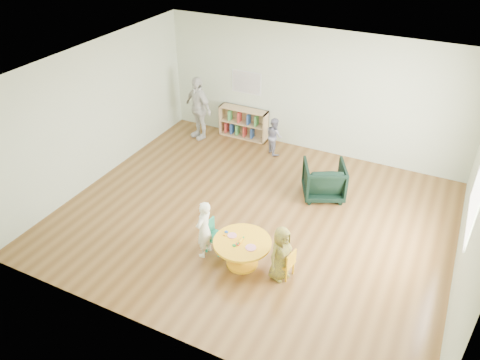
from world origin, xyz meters
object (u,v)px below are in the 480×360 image
(kid_chair_right, at_px, (286,263))
(child_left, at_px, (204,229))
(kid_chair_left, at_px, (214,235))
(child_right, at_px, (281,253))
(adult_caretaker, at_px, (198,108))
(armchair, at_px, (324,180))
(bookshelf, at_px, (244,123))
(activity_table, at_px, (242,248))
(toddler, at_px, (274,136))

(kid_chair_right, height_order, child_left, child_left)
(kid_chair_left, bearing_deg, kid_chair_right, 90.57)
(child_right, xyz_separation_m, adult_caretaker, (-3.60, 3.62, 0.29))
(adult_caretaker, bearing_deg, armchair, 4.56)
(kid_chair_right, distance_m, child_right, 0.23)
(bookshelf, xyz_separation_m, child_left, (1.31, -4.16, 0.16))
(child_left, height_order, adult_caretaker, adult_caretaker)
(kid_chair_right, xyz_separation_m, child_right, (-0.08, -0.05, 0.21))
(bookshelf, relative_size, adult_caretaker, 0.79)
(activity_table, distance_m, bookshelf, 4.56)
(bookshelf, xyz_separation_m, child_right, (2.64, -4.11, 0.11))
(child_right, bearing_deg, activity_table, 112.75)
(activity_table, height_order, child_left, child_left)
(bookshelf, distance_m, armchair, 3.01)
(kid_chair_left, distance_m, child_left, 0.29)
(kid_chair_right, relative_size, armchair, 0.64)
(child_right, bearing_deg, kid_chair_right, -33.62)
(kid_chair_left, height_order, child_left, child_left)
(kid_chair_left, height_order, kid_chair_right, kid_chair_left)
(kid_chair_left, height_order, armchair, armchair)
(armchair, height_order, child_left, child_left)
(kid_chair_right, xyz_separation_m, child_left, (-1.41, -0.11, 0.25))
(kid_chair_right, bearing_deg, toddler, 35.14)
(kid_chair_left, xyz_separation_m, child_right, (1.25, -0.11, 0.17))
(kid_chair_right, height_order, armchair, armchair)
(activity_table, relative_size, child_left, 0.90)
(armchair, relative_size, child_left, 0.77)
(adult_caretaker, bearing_deg, child_right, -22.75)
(kid_chair_left, height_order, child_right, child_right)
(kid_chair_left, height_order, bookshelf, bookshelf)
(bookshelf, relative_size, child_left, 1.15)
(bookshelf, bearing_deg, child_right, -57.30)
(kid_chair_left, xyz_separation_m, bookshelf, (-1.39, 3.99, 0.06))
(child_left, bearing_deg, adult_caretaker, -147.63)
(activity_table, xyz_separation_m, bookshelf, (-1.97, 4.11, 0.04))
(bookshelf, bearing_deg, toddler, -23.69)
(child_right, relative_size, toddler, 1.10)
(kid_chair_right, xyz_separation_m, bookshelf, (-2.72, 4.05, 0.09))
(kid_chair_right, height_order, child_right, child_right)
(kid_chair_right, distance_m, child_left, 1.44)
(armchair, xyz_separation_m, child_right, (0.10, -2.49, 0.11))
(bookshelf, distance_m, toddler, 1.08)
(bookshelf, height_order, adult_caretaker, adult_caretaker)
(activity_table, distance_m, kid_chair_left, 0.60)
(kid_chair_right, height_order, adult_caretaker, adult_caretaker)
(kid_chair_right, distance_m, armchair, 2.44)
(armchair, bearing_deg, toddler, -62.69)
(armchair, bearing_deg, activity_table, 51.75)
(child_right, xyz_separation_m, toddler, (-1.65, 3.67, -0.04))
(activity_table, relative_size, kid_chair_left, 1.65)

